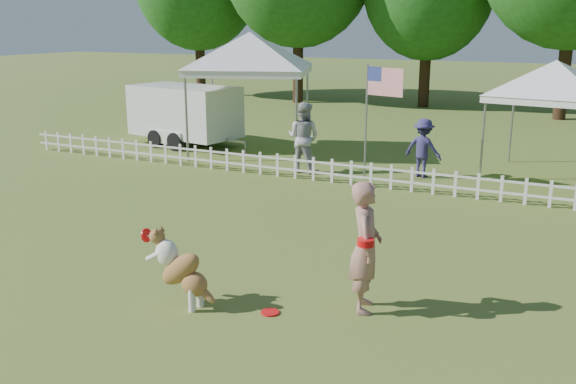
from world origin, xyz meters
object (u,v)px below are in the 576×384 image
object	(u,v)px
canopy_tent_right	(551,121)
spectator_b	(423,148)
spectator_a	(303,137)
frisbee_on_turf	(270,312)
flag_pole	(366,123)
canopy_tent_left	(251,95)
handler	(366,247)
dog	(182,269)
cargo_trailer	(185,115)

from	to	relation	value
canopy_tent_right	spectator_b	size ratio (longest dim) A/B	1.93
spectator_a	spectator_b	world-z (taller)	spectator_a
frisbee_on_turf	spectator_b	bearing A→B (deg)	91.34
flag_pole	spectator_a	xyz separation A→B (m)	(-1.74, 0.10, -0.51)
canopy_tent_right	spectator_a	size ratio (longest dim) A/B	1.56
frisbee_on_turf	canopy_tent_left	distance (m)	11.39
handler	spectator_b	bearing A→B (deg)	-9.93
spectator_b	canopy_tent_left	bearing A→B (deg)	1.17
canopy_tent_right	spectator_a	world-z (taller)	canopy_tent_right
canopy_tent_left	spectator_a	world-z (taller)	canopy_tent_left
spectator_b	canopy_tent_right	bearing A→B (deg)	-142.87
canopy_tent_right	spectator_a	bearing A→B (deg)	-150.90
frisbee_on_turf	canopy_tent_left	xyz separation A→B (m)	(-5.71, 9.70, 1.73)
dog	canopy_tent_left	bearing A→B (deg)	116.18
handler	frisbee_on_turf	world-z (taller)	handler
spectator_a	canopy_tent_left	bearing A→B (deg)	-32.13
frisbee_on_turf	flag_pole	world-z (taller)	flag_pole
flag_pole	spectator_a	bearing A→B (deg)	-165.66
handler	spectator_a	world-z (taller)	spectator_a
frisbee_on_turf	cargo_trailer	world-z (taller)	cargo_trailer
handler	dog	distance (m)	2.53
frisbee_on_turf	spectator_b	xyz separation A→B (m)	(-0.21, 8.77, 0.73)
canopy_tent_right	flag_pole	xyz separation A→B (m)	(-4.06, -2.33, -0.00)
handler	cargo_trailer	world-z (taller)	cargo_trailer
canopy_tent_left	dog	bearing A→B (deg)	-84.71
dog	frisbee_on_turf	world-z (taller)	dog
handler	dog	size ratio (longest dim) A/B	1.68
handler	flag_pole	world-z (taller)	flag_pole
frisbee_on_turf	spectator_a	bearing A→B (deg)	111.72
frisbee_on_turf	spectator_b	world-z (taller)	spectator_b
handler	spectator_a	bearing A→B (deg)	11.34
canopy_tent_right	spectator_b	world-z (taller)	canopy_tent_right
canopy_tent_left	handler	bearing A→B (deg)	-71.88
dog	spectator_b	bearing A→B (deg)	85.67
canopy_tent_right	spectator_a	xyz separation A→B (m)	(-5.79, -2.23, -0.52)
canopy_tent_left	flag_pole	distance (m)	4.68
cargo_trailer	flag_pole	distance (m)	7.05
canopy_tent_right	frisbee_on_turf	bearing A→B (deg)	-96.48
cargo_trailer	spectator_b	size ratio (longest dim) A/B	2.94
cargo_trailer	canopy_tent_right	bearing A→B (deg)	12.04
handler	spectator_b	size ratio (longest dim) A/B	1.22
dog	spectator_b	size ratio (longest dim) A/B	0.72
flag_pole	frisbee_on_turf	bearing A→B (deg)	-62.17
canopy_tent_left	flag_pole	size ratio (longest dim) A/B	1.22
dog	canopy_tent_left	world-z (taller)	canopy_tent_left
flag_pole	spectator_b	distance (m)	1.68
canopy_tent_left	cargo_trailer	size ratio (longest dim) A/B	0.80
canopy_tent_left	flag_pole	bearing A→B (deg)	-42.32
canopy_tent_right	cargo_trailer	xyz separation A→B (m)	(-10.82, -0.38, -0.47)
dog	cargo_trailer	bearing A→B (deg)	126.57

